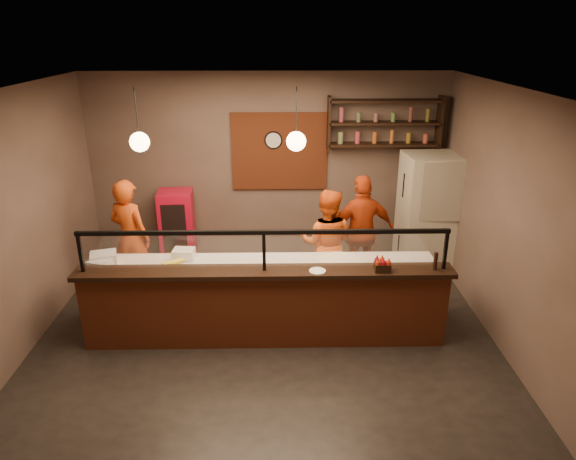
{
  "coord_description": "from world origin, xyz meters",
  "views": [
    {
      "loc": [
        0.18,
        -6.0,
        3.85
      ],
      "look_at": [
        0.3,
        0.3,
        1.35
      ],
      "focal_mm": 32.0,
      "sensor_mm": 36.0,
      "label": 1
    }
  ],
  "objects_px": {
    "cook_right": "(362,232)",
    "red_cooler": "(178,228)",
    "pizza_dough": "(340,261)",
    "cook_mid": "(327,243)",
    "wall_clock": "(273,140)",
    "cook_left": "(131,238)",
    "condiment_caddy": "(382,267)",
    "pepper_mill": "(435,261)",
    "fridge": "(427,215)"
  },
  "relations": [
    {
      "from": "condiment_caddy",
      "to": "pepper_mill",
      "type": "bearing_deg",
      "value": 2.62
    },
    {
      "from": "cook_right",
      "to": "condiment_caddy",
      "type": "xyz_separation_m",
      "value": [
        -0.02,
        -1.7,
        0.22
      ]
    },
    {
      "from": "wall_clock",
      "to": "fridge",
      "type": "xyz_separation_m",
      "value": [
        2.5,
        -0.63,
        -1.1
      ]
    },
    {
      "from": "wall_clock",
      "to": "condiment_caddy",
      "type": "height_order",
      "value": "wall_clock"
    },
    {
      "from": "wall_clock",
      "to": "pepper_mill",
      "type": "height_order",
      "value": "wall_clock"
    },
    {
      "from": "cook_right",
      "to": "cook_mid",
      "type": "bearing_deg",
      "value": 15.11
    },
    {
      "from": "wall_clock",
      "to": "pizza_dough",
      "type": "xyz_separation_m",
      "value": [
        0.9,
        -2.18,
        -1.19
      ]
    },
    {
      "from": "cook_right",
      "to": "red_cooler",
      "type": "distance_m",
      "value": 3.13
    },
    {
      "from": "pizza_dough",
      "to": "cook_right",
      "type": "bearing_deg",
      "value": 66.55
    },
    {
      "from": "wall_clock",
      "to": "pepper_mill",
      "type": "distance_m",
      "value": 3.56
    },
    {
      "from": "cook_left",
      "to": "fridge",
      "type": "xyz_separation_m",
      "value": [
        4.64,
        0.68,
        0.09
      ]
    },
    {
      "from": "cook_mid",
      "to": "red_cooler",
      "type": "relative_size",
      "value": 1.27
    },
    {
      "from": "wall_clock",
      "to": "pizza_dough",
      "type": "bearing_deg",
      "value": -67.52
    },
    {
      "from": "cook_left",
      "to": "fridge",
      "type": "relative_size",
      "value": 0.91
    },
    {
      "from": "red_cooler",
      "to": "pizza_dough",
      "type": "bearing_deg",
      "value": -40.54
    },
    {
      "from": "fridge",
      "to": "cook_right",
      "type": "bearing_deg",
      "value": -160.26
    },
    {
      "from": "cook_mid",
      "to": "red_cooler",
      "type": "bearing_deg",
      "value": -11.63
    },
    {
      "from": "red_cooler",
      "to": "condiment_caddy",
      "type": "xyz_separation_m",
      "value": [
        2.99,
        -2.51,
        0.45
      ]
    },
    {
      "from": "cook_left",
      "to": "cook_mid",
      "type": "distance_m",
      "value": 2.94
    },
    {
      "from": "fridge",
      "to": "pepper_mill",
      "type": "xyz_separation_m",
      "value": [
        -0.5,
        -2.15,
        0.18
      ]
    },
    {
      "from": "condiment_caddy",
      "to": "fridge",
      "type": "bearing_deg",
      "value": 62.15
    },
    {
      "from": "fridge",
      "to": "condiment_caddy",
      "type": "relative_size",
      "value": 10.44
    },
    {
      "from": "cook_left",
      "to": "red_cooler",
      "type": "relative_size",
      "value": 1.38
    },
    {
      "from": "cook_left",
      "to": "wall_clock",
      "type": "bearing_deg",
      "value": -123.95
    },
    {
      "from": "pepper_mill",
      "to": "pizza_dough",
      "type": "bearing_deg",
      "value": 151.15
    },
    {
      "from": "condiment_caddy",
      "to": "cook_right",
      "type": "bearing_deg",
      "value": 89.33
    },
    {
      "from": "pizza_dough",
      "to": "condiment_caddy",
      "type": "height_order",
      "value": "condiment_caddy"
    },
    {
      "from": "red_cooler",
      "to": "pizza_dough",
      "type": "height_order",
      "value": "red_cooler"
    },
    {
      "from": "cook_left",
      "to": "red_cooler",
      "type": "bearing_deg",
      "value": -91.93
    },
    {
      "from": "pizza_dough",
      "to": "fridge",
      "type": "bearing_deg",
      "value": 44.17
    },
    {
      "from": "cook_left",
      "to": "cook_mid",
      "type": "relative_size",
      "value": 1.08
    },
    {
      "from": "wall_clock",
      "to": "cook_right",
      "type": "relative_size",
      "value": 0.17
    },
    {
      "from": "cook_right",
      "to": "red_cooler",
      "type": "relative_size",
      "value": 1.36
    },
    {
      "from": "pizza_dough",
      "to": "pepper_mill",
      "type": "bearing_deg",
      "value": -28.85
    },
    {
      "from": "pepper_mill",
      "to": "cook_right",
      "type": "bearing_deg",
      "value": 110.9
    },
    {
      "from": "cook_right",
      "to": "fridge",
      "type": "relative_size",
      "value": 0.9
    },
    {
      "from": "red_cooler",
      "to": "condiment_caddy",
      "type": "bearing_deg",
      "value": -44.21
    },
    {
      "from": "pizza_dough",
      "to": "red_cooler",
      "type": "bearing_deg",
      "value": 143.66
    },
    {
      "from": "pepper_mill",
      "to": "fridge",
      "type": "bearing_deg",
      "value": 76.99
    },
    {
      "from": "cook_left",
      "to": "red_cooler",
      "type": "distance_m",
      "value": 1.15
    },
    {
      "from": "cook_right",
      "to": "red_cooler",
      "type": "bearing_deg",
      "value": -26.66
    },
    {
      "from": "cook_left",
      "to": "cook_mid",
      "type": "bearing_deg",
      "value": -157.28
    },
    {
      "from": "cook_left",
      "to": "pepper_mill",
      "type": "relative_size",
      "value": 7.96
    },
    {
      "from": "fridge",
      "to": "red_cooler",
      "type": "xyz_separation_m",
      "value": [
        -4.14,
        0.32,
        -0.34
      ]
    },
    {
      "from": "cook_left",
      "to": "condiment_caddy",
      "type": "bearing_deg",
      "value": -178.81
    },
    {
      "from": "cook_right",
      "to": "fridge",
      "type": "height_order",
      "value": "fridge"
    },
    {
      "from": "cook_right",
      "to": "condiment_caddy",
      "type": "height_order",
      "value": "cook_right"
    },
    {
      "from": "cook_mid",
      "to": "pepper_mill",
      "type": "relative_size",
      "value": 7.33
    },
    {
      "from": "wall_clock",
      "to": "condiment_caddy",
      "type": "relative_size",
      "value": 1.57
    },
    {
      "from": "fridge",
      "to": "pepper_mill",
      "type": "relative_size",
      "value": 8.76
    }
  ]
}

